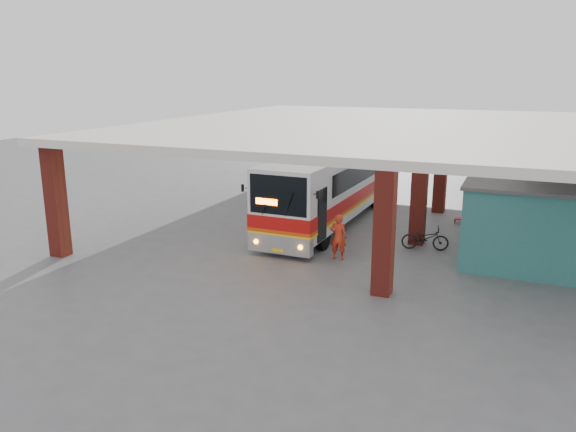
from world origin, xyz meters
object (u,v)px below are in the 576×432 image
(coach_bus, at_px, (333,185))
(pedestrian, at_px, (338,237))
(motorcycle, at_px, (425,238))
(red_chair, at_px, (461,216))

(coach_bus, distance_m, pedestrian, 5.72)
(motorcycle, height_order, pedestrian, pedestrian)
(red_chair, bearing_deg, pedestrian, -116.86)
(motorcycle, xyz_separation_m, red_chair, (0.85, 4.83, -0.15))
(motorcycle, bearing_deg, red_chair, -21.44)
(pedestrian, bearing_deg, red_chair, -120.61)
(coach_bus, relative_size, pedestrian, 7.06)
(coach_bus, bearing_deg, pedestrian, -68.19)
(pedestrian, distance_m, red_chair, 8.24)
(pedestrian, bearing_deg, motorcycle, -142.34)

